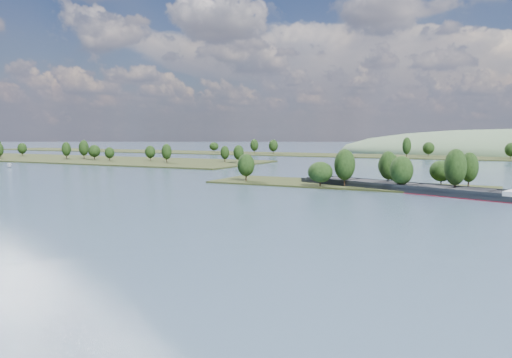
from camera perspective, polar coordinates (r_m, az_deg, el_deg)
The scene contains 6 objects.
ground at distance 124.96m, azimuth 2.77°, elevation -3.35°, with size 1800.00×1800.00×0.00m, color #364B5E.
tree_island at distance 177.73m, azimuth 12.53°, elevation 0.38°, with size 100.00×32.35×14.57m.
left_bank at distance 376.80m, azimuth -21.42°, elevation 2.24°, with size 300.00×80.00×15.32m.
back_shoreline at distance 395.62m, azimuth 20.34°, elevation 2.39°, with size 900.00×60.00×16.02m.
cargo_barge at distance 162.22m, azimuth 20.35°, elevation -1.12°, with size 88.46×39.84×12.18m.
motorboat at distance 298.61m, azimuth -26.33°, elevation 1.41°, with size 2.39×6.36×2.46m, color silver.
Camera 1 is at (49.20, 6.70, 18.89)m, focal length 35.00 mm.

